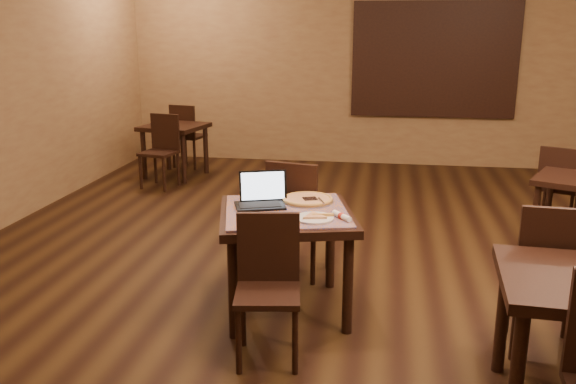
% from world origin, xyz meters
% --- Properties ---
extents(ground, '(10.00, 10.00, 0.00)m').
position_xyz_m(ground, '(0.00, 0.00, 0.00)').
color(ground, black).
rests_on(ground, ground).
extents(wall_back, '(8.00, 0.02, 3.00)m').
position_xyz_m(wall_back, '(0.00, 5.00, 1.50)').
color(wall_back, olive).
rests_on(wall_back, ground).
extents(mural, '(2.34, 0.05, 1.64)m').
position_xyz_m(mural, '(0.50, 4.96, 1.55)').
color(mural, '#274E8F').
rests_on(mural, wall_back).
extents(tiled_table, '(1.12, 1.12, 0.76)m').
position_xyz_m(tiled_table, '(-0.81, -0.14, 0.66)').
color(tiled_table, black).
rests_on(tiled_table, ground).
extents(chair_main_near, '(0.45, 0.45, 0.90)m').
position_xyz_m(chair_main_near, '(-0.82, -0.76, 0.51)').
color(chair_main_near, black).
rests_on(chair_main_near, ground).
extents(chair_main_far, '(0.52, 0.52, 0.99)m').
position_xyz_m(chair_main_far, '(-0.83, 0.47, 0.56)').
color(chair_main_far, black).
rests_on(chair_main_far, ground).
extents(laptop, '(0.41, 0.37, 0.24)m').
position_xyz_m(laptop, '(-1.01, -0.04, 0.82)').
color(laptop, black).
rests_on(laptop, tiled_table).
extents(plate, '(0.26, 0.26, 0.01)m').
position_xyz_m(plate, '(-0.59, -0.32, 0.77)').
color(plate, white).
rests_on(plate, tiled_table).
extents(pizza_slice, '(0.22, 0.22, 0.02)m').
position_xyz_m(pizza_slice, '(-0.59, -0.32, 0.79)').
color(pizza_slice, beige).
rests_on(pizza_slice, plate).
extents(pizza_pan, '(0.38, 0.38, 0.01)m').
position_xyz_m(pizza_pan, '(-0.69, 0.10, 0.77)').
color(pizza_pan, silver).
rests_on(pizza_pan, tiled_table).
extents(pizza_whole, '(0.37, 0.37, 0.03)m').
position_xyz_m(pizza_whole, '(-0.69, 0.10, 0.78)').
color(pizza_whole, beige).
rests_on(pizza_whole, pizza_pan).
extents(spatula, '(0.18, 0.27, 0.01)m').
position_xyz_m(spatula, '(-0.67, 0.08, 0.79)').
color(spatula, silver).
rests_on(spatula, pizza_whole).
extents(napkin_roll, '(0.14, 0.17, 0.04)m').
position_xyz_m(napkin_roll, '(-0.41, -0.28, 0.78)').
color(napkin_roll, white).
rests_on(napkin_roll, tiled_table).
extents(other_table_a_chair_far, '(0.49, 0.49, 0.86)m').
position_xyz_m(other_table_a_chair_far, '(1.60, 2.15, 0.48)').
color(other_table_a_chair_far, black).
rests_on(other_table_a_chair_far, ground).
extents(other_table_b, '(0.90, 0.90, 0.72)m').
position_xyz_m(other_table_b, '(-3.00, 3.71, 0.60)').
color(other_table_b, black).
rests_on(other_table_b, ground).
extents(other_table_b_chair_near, '(0.47, 0.47, 0.93)m').
position_xyz_m(other_table_b_chair_near, '(-2.98, 3.17, 0.52)').
color(other_table_b_chair_near, black).
rests_on(other_table_b_chair_near, ground).
extents(other_table_b_chair_far, '(0.47, 0.47, 0.93)m').
position_xyz_m(other_table_b_chair_far, '(-3.02, 4.26, 0.52)').
color(other_table_b_chair_far, black).
rests_on(other_table_b_chair_far, ground).
extents(other_table_c_chair_far, '(0.46, 0.46, 1.00)m').
position_xyz_m(other_table_c_chair_far, '(0.89, -0.52, 0.57)').
color(other_table_c_chair_far, black).
rests_on(other_table_c_chair_far, ground).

